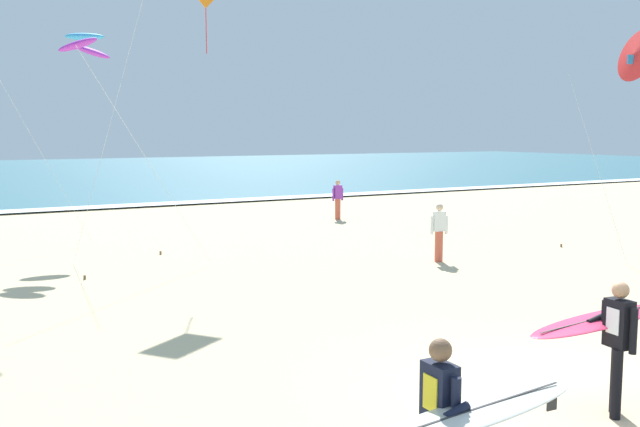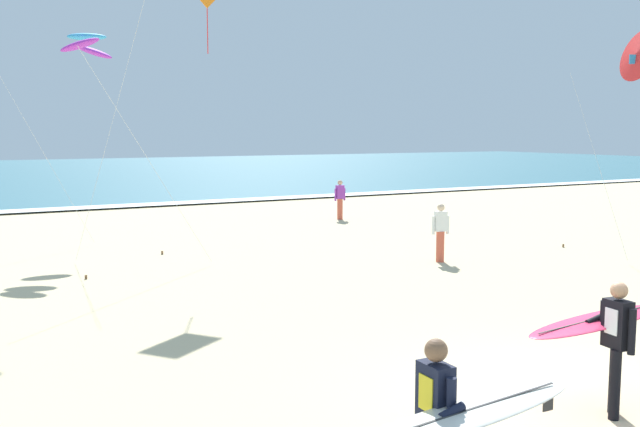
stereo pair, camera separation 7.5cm
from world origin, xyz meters
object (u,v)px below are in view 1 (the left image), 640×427
kite_delta_scarlet_high (636,55)px  bystander_white_top (439,232)px  surfer_trailing (452,417)px  kite_arc_cobalt_near (85,45)px  surfer_lead (607,330)px  bystander_purple_top (338,199)px

kite_delta_scarlet_high → bystander_white_top: 6.84m
surfer_trailing → kite_arc_cobalt_near: size_ratio=0.37×
bystander_white_top → surfer_trailing: bearing=-128.4°
surfer_lead → bystander_white_top: (4.77, 9.24, -0.24)m
kite_arc_cobalt_near → surfer_trailing: bearing=-91.9°
kite_delta_scarlet_high → bystander_purple_top: 13.09m
surfer_trailing → bystander_purple_top: 22.47m
surfer_lead → bystander_purple_top: size_ratio=1.33×
surfer_lead → kite_arc_cobalt_near: bearing=99.8°
kite_arc_cobalt_near → kite_delta_scarlet_high: bearing=-40.6°
surfer_lead → kite_arc_cobalt_near: size_ratio=0.33×
surfer_lead → bystander_white_top: 10.40m
bystander_purple_top → bystander_white_top: size_ratio=1.00×
kite_arc_cobalt_near → kite_delta_scarlet_high: 15.58m
kite_arc_cobalt_near → bystander_white_top: 11.90m
surfer_lead → kite_delta_scarlet_high: (8.94, 6.53, 4.46)m
surfer_trailing → bystander_white_top: (8.25, 10.41, -0.24)m
surfer_trailing → kite_arc_cobalt_near: bearing=88.1°
surfer_lead → surfer_trailing: bearing=-161.4°
kite_arc_cobalt_near → kite_delta_scarlet_high: kite_arc_cobalt_near is taller
surfer_trailing → bystander_white_top: 13.29m
surfer_lead → kite_arc_cobalt_near: (-2.89, 16.65, 5.07)m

